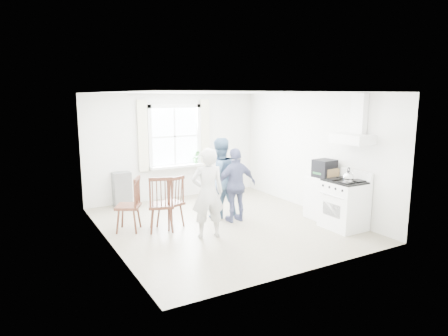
# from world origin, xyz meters

# --- Properties ---
(room_shell) EXTENTS (4.62, 5.12, 2.64)m
(room_shell) POSITION_xyz_m (0.00, 0.00, 1.30)
(room_shell) COLOR gray
(room_shell) RESTS_ON ground
(window_assembly) EXTENTS (1.88, 0.24, 1.70)m
(window_assembly) POSITION_xyz_m (0.00, 2.45, 1.46)
(window_assembly) COLOR white
(window_assembly) RESTS_ON room_shell
(range_hood) EXTENTS (0.45, 0.76, 0.94)m
(range_hood) POSITION_xyz_m (2.07, -1.35, 1.90)
(range_hood) COLOR white
(range_hood) RESTS_ON room_shell
(shelf_unit) EXTENTS (0.40, 0.30, 0.80)m
(shelf_unit) POSITION_xyz_m (-1.40, 2.33, 0.40)
(shelf_unit) COLOR slate
(shelf_unit) RESTS_ON ground
(gas_stove) EXTENTS (0.68, 0.76, 1.12)m
(gas_stove) POSITION_xyz_m (1.91, -1.35, 0.48)
(gas_stove) COLOR white
(gas_stove) RESTS_ON ground
(kettle) EXTENTS (0.20, 0.20, 0.29)m
(kettle) POSITION_xyz_m (1.82, -1.50, 1.05)
(kettle) COLOR silver
(kettle) RESTS_ON gas_stove
(low_cabinet) EXTENTS (0.50, 0.55, 0.90)m
(low_cabinet) POSITION_xyz_m (1.98, -0.65, 0.45)
(low_cabinet) COLOR white
(low_cabinet) RESTS_ON ground
(stereo_stack) EXTENTS (0.44, 0.40, 0.36)m
(stereo_stack) POSITION_xyz_m (1.96, -0.72, 1.08)
(stereo_stack) COLOR black
(stereo_stack) RESTS_ON low_cabinet
(cardboard_box) EXTENTS (0.32, 0.24, 0.19)m
(cardboard_box) POSITION_xyz_m (2.01, -0.83, 1.00)
(cardboard_box) COLOR olive
(cardboard_box) RESTS_ON low_cabinet
(windsor_chair_a) EXTENTS (0.55, 0.54, 1.04)m
(windsor_chair_a) POSITION_xyz_m (-0.96, 0.27, 0.63)
(windsor_chair_a) COLOR #401F14
(windsor_chair_a) RESTS_ON ground
(windsor_chair_b) EXTENTS (0.58, 0.57, 1.09)m
(windsor_chair_b) POSITION_xyz_m (-1.26, 0.14, 0.66)
(windsor_chair_b) COLOR #401F14
(windsor_chair_b) RESTS_ON ground
(windsor_chair_c) EXTENTS (0.59, 0.60, 1.05)m
(windsor_chair_c) POSITION_xyz_m (-1.67, 0.50, 0.64)
(windsor_chair_c) COLOR #401F14
(windsor_chair_c) RESTS_ON ground
(person_left) EXTENTS (0.72, 0.72, 1.64)m
(person_left) POSITION_xyz_m (-0.61, -0.49, 0.82)
(person_left) COLOR silver
(person_left) RESTS_ON ground
(person_mid) EXTENTS (0.86, 0.86, 1.69)m
(person_mid) POSITION_xyz_m (0.17, 0.49, 0.84)
(person_mid) COLOR slate
(person_mid) RESTS_ON ground
(person_right) EXTENTS (0.91, 0.91, 1.51)m
(person_right) POSITION_xyz_m (0.32, 0.06, 0.76)
(person_right) COLOR navy
(person_right) RESTS_ON ground
(potted_plant) EXTENTS (0.23, 0.23, 0.32)m
(potted_plant) POSITION_xyz_m (0.53, 2.36, 1.01)
(potted_plant) COLOR #377D38
(potted_plant) RESTS_ON window_assembly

